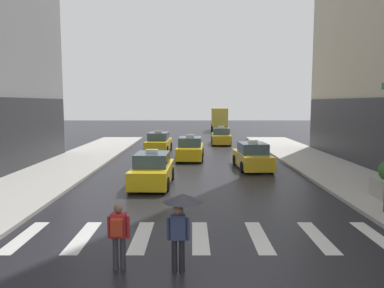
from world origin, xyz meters
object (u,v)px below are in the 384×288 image
Objects in this scene: taxi_lead at (151,170)px; taxi_third at (189,149)px; pedestrian_with_backpack at (117,232)px; taxi_fifth at (220,137)px; box_truck at (218,119)px; taxi_second at (251,157)px; pedestrian_with_umbrella at (180,211)px; taxi_fourth at (157,143)px.

taxi_lead is 8.82m from taxi_third.
pedestrian_with_backpack is (0.19, -9.63, 0.25)m from taxi_lead.
taxi_lead is 1.00× the size of taxi_fifth.
taxi_lead and taxi_fifth have the same top height.
taxi_third is 27.39m from box_truck.
taxi_second is at bearing -86.45° from taxi_fifth.
taxi_second is at bearing 74.35° from pedestrian_with_umbrella.
taxi_second is 14.05m from taxi_fifth.
box_truck is (4.07, 27.06, 1.13)m from taxi_third.
taxi_fourth and taxi_fifth have the same top height.
taxi_third is 18.37m from pedestrian_with_umbrella.
taxi_fifth is at bearing 75.34° from taxi_lead.
pedestrian_with_umbrella is (2.57, -22.67, 0.79)m from taxi_fourth.
taxi_fifth is 2.37× the size of pedestrian_with_umbrella.
taxi_second is at bearing -90.29° from box_truck.
taxi_fifth is (-0.87, 14.02, 0.00)m from taxi_second.
taxi_third is 0.61× the size of box_truck.
taxi_second is 1.00× the size of taxi_fourth.
pedestrian_with_umbrella reaches higher than taxi_second.
taxi_third is 1.00× the size of taxi_fourth.
taxi_third is at bearing -106.78° from taxi_fifth.
pedestrian_with_umbrella is at bearing -90.40° from taxi_third.
pedestrian_with_backpack is at bearing -95.21° from taxi_third.
box_truck is at bearing 82.79° from pedestrian_with_backpack.
taxi_third and taxi_fourth have the same top height.
taxi_third is at bearing 89.60° from pedestrian_with_umbrella.
taxi_second is 5.54m from taxi_third.
taxi_second is 15.38m from pedestrian_with_backpack.
box_truck reaches higher than taxi_fourth.
taxi_third is 10.54m from taxi_fifth.
taxi_fifth is at bearing 45.15° from taxi_fourth.
taxi_third is at bearing -58.08° from taxi_fourth.
taxi_fourth is 0.61× the size of box_truck.
taxi_lead is 0.99× the size of taxi_fourth.
taxi_lead is 0.60× the size of box_truck.
pedestrian_with_backpack is (1.03, -22.58, 0.25)m from taxi_fourth.
taxi_fourth is (-0.84, 12.95, 0.00)m from taxi_lead.
taxi_lead and taxi_third have the same top height.
box_truck is (5.92, 35.68, 1.13)m from taxi_lead.
pedestrian_with_umbrella reaches higher than pedestrian_with_backpack.
pedestrian_with_backpack is (-1.66, -18.25, 0.25)m from taxi_third.
taxi_fourth is 1.00× the size of taxi_fifth.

